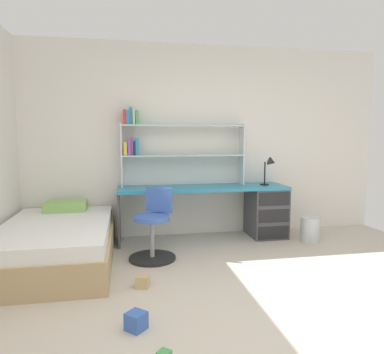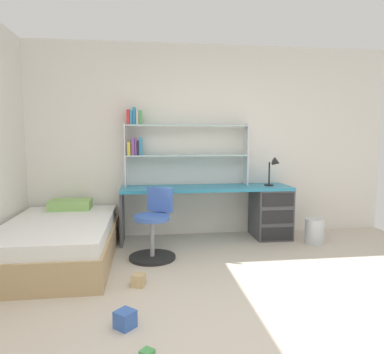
% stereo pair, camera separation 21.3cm
% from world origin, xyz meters
% --- Properties ---
extents(ground_plane, '(5.46, 6.40, 0.02)m').
position_xyz_m(ground_plane, '(0.00, 0.00, -0.01)').
color(ground_plane, beige).
extents(room_shell, '(5.46, 6.40, 2.59)m').
position_xyz_m(room_shell, '(-1.22, 1.26, 1.30)').
color(room_shell, white).
rests_on(room_shell, ground_plane).
extents(desk, '(2.23, 0.55, 0.71)m').
position_xyz_m(desk, '(0.70, 2.40, 0.41)').
color(desk, teal).
rests_on(desk, ground_plane).
extents(bookshelf_hutch, '(1.64, 0.22, 1.03)m').
position_xyz_m(bookshelf_hutch, '(-0.36, 2.56, 1.30)').
color(bookshelf_hutch, silver).
rests_on(bookshelf_hutch, desk).
extents(desk_lamp, '(0.20, 0.17, 0.38)m').
position_xyz_m(desk_lamp, '(1.01, 2.37, 0.96)').
color(desk_lamp, black).
rests_on(desk_lamp, desk).
extents(swivel_chair, '(0.52, 0.52, 0.78)m').
position_xyz_m(swivel_chair, '(-0.61, 1.75, 0.31)').
color(swivel_chair, black).
rests_on(swivel_chair, ground_plane).
extents(bed_platform, '(1.15, 1.84, 0.57)m').
position_xyz_m(bed_platform, '(-1.63, 1.77, 0.22)').
color(bed_platform, tan).
rests_on(bed_platform, ground_plane).
extents(waste_bin, '(0.24, 0.24, 0.32)m').
position_xyz_m(waste_bin, '(1.44, 2.03, 0.16)').
color(waste_bin, silver).
rests_on(waste_bin, ground_plane).
extents(toy_block_natural_1, '(0.14, 0.14, 0.11)m').
position_xyz_m(toy_block_natural_1, '(-0.76, 1.00, 0.06)').
color(toy_block_natural_1, tan).
rests_on(toy_block_natural_1, ground_plane).
extents(toy_block_blue_2, '(0.18, 0.18, 0.12)m').
position_xyz_m(toy_block_blue_2, '(-0.84, 0.29, 0.06)').
color(toy_block_blue_2, '#3860B7').
rests_on(toy_block_blue_2, ground_plane).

